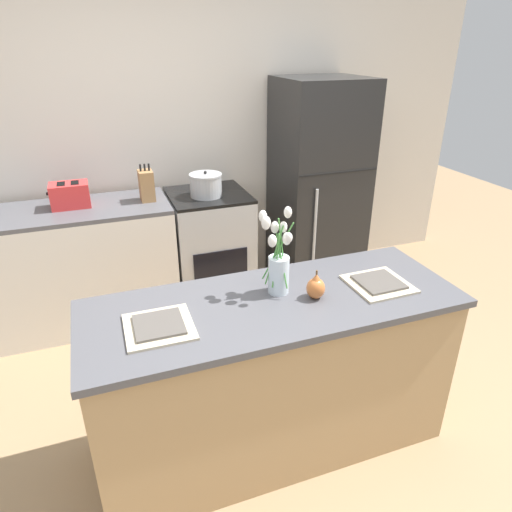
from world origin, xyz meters
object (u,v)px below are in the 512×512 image
flower_vase (278,263)px  stove_range (211,248)px  pear_figurine (316,287)px  toaster (70,195)px  refrigerator (318,187)px  knife_block (147,185)px  cooking_pot (206,185)px  plate_setting_left (159,326)px  plate_setting_right (379,283)px

flower_vase → stove_range: bearing=88.0°
pear_figurine → toaster: bearing=122.7°
stove_range → refrigerator: 1.03m
stove_range → flower_vase: (-0.05, -1.53, 0.58)m
knife_block → stove_range: bearing=-0.1°
stove_range → knife_block: (-0.46, 0.00, 0.57)m
stove_range → flower_vase: bearing=-92.0°
flower_vase → cooking_pot: 1.47m
refrigerator → knife_block: bearing=-180.0°
flower_vase → knife_block: 1.58m
stove_range → plate_setting_left: stove_range is taller
toaster → cooking_pot: bearing=-5.6°
cooking_pot → flower_vase: bearing=-91.1°
flower_vase → plate_setting_right: bearing=-12.5°
plate_setting_left → knife_block: knife_block is taller
refrigerator → knife_block: (-1.41, -0.00, 0.16)m
knife_block → plate_setting_right: bearing=-61.2°
refrigerator → knife_block: refrigerator is taller
plate_setting_left → plate_setting_right: 1.09m
refrigerator → cooking_pot: 0.99m
refrigerator → pear_figurine: (-0.86, -1.64, 0.07)m
knife_block → flower_vase: bearing=-75.3°
pear_figurine → plate_setting_right: bearing=0.2°
flower_vase → cooking_pot: bearing=88.9°
stove_range → flower_vase: 1.64m
toaster → stove_range: bearing=-2.3°
plate_setting_left → plate_setting_right: bearing=0.0°
plate_setting_left → plate_setting_right: size_ratio=1.00×
pear_figurine → plate_setting_left: size_ratio=0.50×
refrigerator → cooking_pot: size_ratio=7.10×
knife_block → pear_figurine: bearing=-71.5°
plate_setting_left → refrigerator: bearing=45.8°
knife_block → plate_setting_left: bearing=-96.6°
stove_range → plate_setting_left: 1.82m
toaster → knife_block: bearing=-4.2°
plate_setting_right → cooking_pot: cooking_pot is taller
plate_setting_right → pear_figurine: bearing=-179.8°
knife_block → cooking_pot: bearing=-7.4°
toaster → knife_block: 0.53m
plate_setting_left → knife_block: (0.19, 1.64, 0.13)m
refrigerator → plate_setting_right: (-0.50, -1.64, 0.03)m
plate_setting_left → plate_setting_right: (1.09, 0.00, 0.00)m
stove_range → pear_figurine: 1.71m
refrigerator → plate_setting_left: size_ratio=5.99×
stove_range → toaster: 1.13m
refrigerator → plate_setting_right: 1.72m
flower_vase → cooking_pot: size_ratio=1.75×
cooking_pot → pear_figurine: bearing=-85.7°
refrigerator → cooking_pot: refrigerator is taller
pear_figurine → cooking_pot: bearing=94.3°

